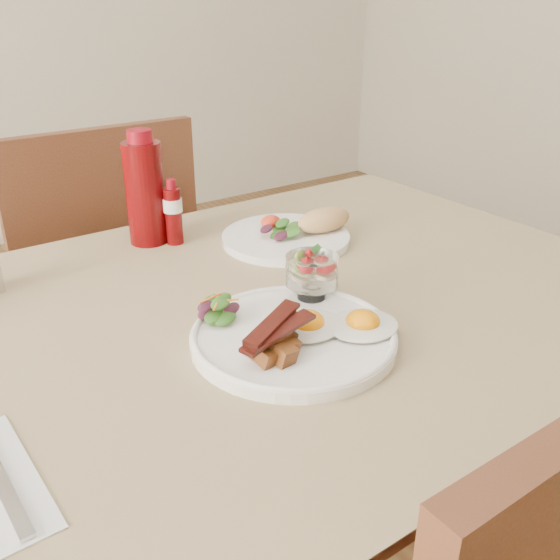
{
  "coord_description": "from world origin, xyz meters",
  "views": [
    {
      "loc": [
        -0.43,
        -0.7,
        1.19
      ],
      "look_at": [
        0.03,
        -0.06,
        0.82
      ],
      "focal_mm": 40.0,
      "sensor_mm": 36.0,
      "label": 1
    }
  ],
  "objects_px": {
    "main_plate": "(293,338)",
    "ketchup_bottle": "(145,191)",
    "second_plate": "(295,233)",
    "hot_sauce_bottle": "(173,213)",
    "table": "(243,361)",
    "fruit_cup": "(312,271)",
    "chair_far": "(100,287)"
  },
  "relations": [
    {
      "from": "main_plate",
      "to": "ketchup_bottle",
      "type": "bearing_deg",
      "value": 90.52
    },
    {
      "from": "main_plate",
      "to": "ketchup_bottle",
      "type": "distance_m",
      "value": 0.46
    },
    {
      "from": "second_plate",
      "to": "hot_sauce_bottle",
      "type": "xyz_separation_m",
      "value": [
        -0.19,
        0.12,
        0.04
      ]
    },
    {
      "from": "second_plate",
      "to": "hot_sauce_bottle",
      "type": "distance_m",
      "value": 0.23
    },
    {
      "from": "table",
      "to": "hot_sauce_bottle",
      "type": "distance_m",
      "value": 0.34
    },
    {
      "from": "table",
      "to": "ketchup_bottle",
      "type": "distance_m",
      "value": 0.39
    },
    {
      "from": "main_plate",
      "to": "hot_sauce_bottle",
      "type": "relative_size",
      "value": 2.26
    },
    {
      "from": "second_plate",
      "to": "ketchup_bottle",
      "type": "relative_size",
      "value": 1.21
    },
    {
      "from": "main_plate",
      "to": "ketchup_bottle",
      "type": "xyz_separation_m",
      "value": [
        -0.0,
        0.46,
        0.09
      ]
    },
    {
      "from": "fruit_cup",
      "to": "hot_sauce_bottle",
      "type": "bearing_deg",
      "value": 98.42
    },
    {
      "from": "table",
      "to": "fruit_cup",
      "type": "relative_size",
      "value": 16.8
    },
    {
      "from": "chair_far",
      "to": "ketchup_bottle",
      "type": "height_order",
      "value": "ketchup_bottle"
    },
    {
      "from": "fruit_cup",
      "to": "ketchup_bottle",
      "type": "relative_size",
      "value": 0.38
    },
    {
      "from": "table",
      "to": "main_plate",
      "type": "height_order",
      "value": "main_plate"
    },
    {
      "from": "table",
      "to": "ketchup_bottle",
      "type": "relative_size",
      "value": 6.31
    },
    {
      "from": "main_plate",
      "to": "table",
      "type": "bearing_deg",
      "value": 94.61
    },
    {
      "from": "table",
      "to": "second_plate",
      "type": "height_order",
      "value": "second_plate"
    },
    {
      "from": "fruit_cup",
      "to": "chair_far",
      "type": "bearing_deg",
      "value": 97.5
    },
    {
      "from": "table",
      "to": "chair_far",
      "type": "xyz_separation_m",
      "value": [
        0.0,
        0.66,
        -0.14
      ]
    },
    {
      "from": "chair_far",
      "to": "second_plate",
      "type": "height_order",
      "value": "chair_far"
    },
    {
      "from": "ketchup_bottle",
      "to": "chair_far",
      "type": "bearing_deg",
      "value": 90.95
    },
    {
      "from": "main_plate",
      "to": "second_plate",
      "type": "height_order",
      "value": "second_plate"
    },
    {
      "from": "fruit_cup",
      "to": "second_plate",
      "type": "distance_m",
      "value": 0.27
    },
    {
      "from": "second_plate",
      "to": "hot_sauce_bottle",
      "type": "relative_size",
      "value": 2.06
    },
    {
      "from": "ketchup_bottle",
      "to": "second_plate",
      "type": "bearing_deg",
      "value": -34.4
    },
    {
      "from": "second_plate",
      "to": "main_plate",
      "type": "bearing_deg",
      "value": -126.69
    },
    {
      "from": "hot_sauce_bottle",
      "to": "table",
      "type": "bearing_deg",
      "value": -97.89
    },
    {
      "from": "fruit_cup",
      "to": "hot_sauce_bottle",
      "type": "distance_m",
      "value": 0.35
    },
    {
      "from": "main_plate",
      "to": "ketchup_bottle",
      "type": "relative_size",
      "value": 1.33
    },
    {
      "from": "fruit_cup",
      "to": "hot_sauce_bottle",
      "type": "xyz_separation_m",
      "value": [
        -0.05,
        0.35,
        0.0
      ]
    },
    {
      "from": "hot_sauce_bottle",
      "to": "ketchup_bottle",
      "type": "bearing_deg",
      "value": 136.13
    },
    {
      "from": "main_plate",
      "to": "chair_far",
      "type": "bearing_deg",
      "value": 90.7
    }
  ]
}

